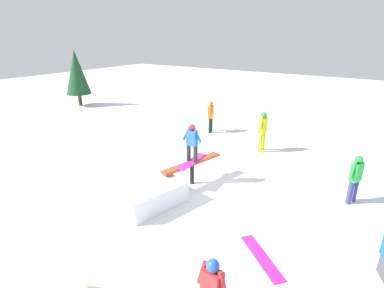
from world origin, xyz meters
name	(u,v)px	position (x,y,z in m)	size (l,w,h in m)	color
ground_plane	(192,183)	(0.00, 0.00, 0.00)	(60.00, 60.00, 0.00)	white
rail_feature	(192,165)	(0.00, 0.00, 0.64)	(2.31, 0.81, 0.76)	black
snow_kicker_ramp	(148,193)	(-1.67, 0.40, 0.31)	(1.80, 1.50, 0.62)	white
main_rider_on_rail	(192,144)	(0.00, 0.00, 1.35)	(1.47, 0.69, 1.24)	#D124A0
bystander_orange	(211,115)	(5.02, 2.25, 0.87)	(0.68, 0.34, 1.55)	black
bystander_yellow	(263,130)	(3.96, -0.79, 0.93)	(0.67, 0.24, 1.65)	#CDD121
bystander_green	(355,177)	(1.57, -4.45, 0.81)	(0.60, 0.32, 1.45)	navy
loose_snowboard_magenta	(262,257)	(-2.03, -3.17, 0.01)	(1.50, 0.28, 0.02)	#D7259C
loose_snowboard_white	(369,168)	(4.54, -4.67, 0.01)	(1.46, 0.28, 0.02)	white
pine_tree_near	(77,72)	(5.18, 12.54, 2.20)	(1.59, 1.59, 3.62)	#4C331E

